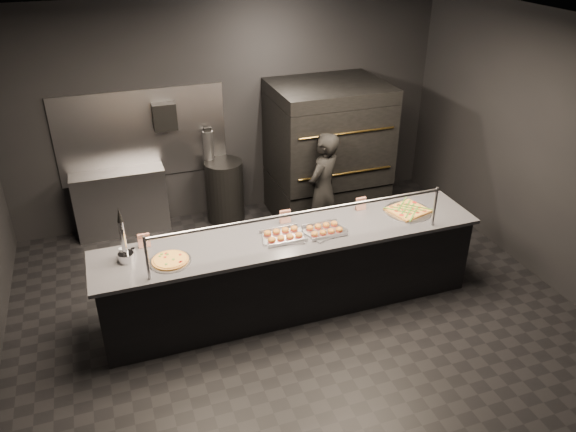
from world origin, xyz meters
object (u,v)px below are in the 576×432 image
object	(u,v)px
service_counter	(292,271)
towel_dispenser	(164,116)
round_pizza	(170,261)
slider_tray_a	(283,235)
pizza_oven	(327,151)
square_pizza	(408,210)
prep_shelf	(121,202)
trash_bin	(225,191)
fire_extinguisher	(208,146)
beer_tap	(124,246)
worker	(323,190)
slider_tray_b	(325,230)

from	to	relation	value
service_counter	towel_dispenser	xyz separation A→B (m)	(-0.90, 2.39, 1.09)
round_pizza	slider_tray_a	bearing A→B (deg)	3.60
pizza_oven	towel_dispenser	xyz separation A→B (m)	(-2.10, 0.49, 0.58)
round_pizza	square_pizza	size ratio (longest dim) A/B	0.79
prep_shelf	trash_bin	distance (m)	1.40
trash_bin	prep_shelf	bearing A→B (deg)	175.91
pizza_oven	slider_tray_a	size ratio (longest dim) A/B	3.90
fire_extinguisher	trash_bin	world-z (taller)	fire_extinguisher
beer_tap	worker	world-z (taller)	worker
towel_dispenser	worker	size ratio (longest dim) A/B	0.23
prep_shelf	towel_dispenser	xyz separation A→B (m)	(0.70, 0.07, 1.10)
slider_tray_a	trash_bin	size ratio (longest dim) A/B	0.56
pizza_oven	round_pizza	world-z (taller)	pizza_oven
towel_dispenser	square_pizza	distance (m)	3.34
service_counter	pizza_oven	bearing A→B (deg)	57.73
fire_extinguisher	square_pizza	xyz separation A→B (m)	(1.75, -2.35, -0.12)
trash_bin	service_counter	bearing A→B (deg)	-84.85
service_counter	trash_bin	world-z (taller)	service_counter
pizza_oven	towel_dispenser	distance (m)	2.23
slider_tray_a	worker	world-z (taller)	worker
slider_tray_a	square_pizza	xyz separation A→B (m)	(1.50, 0.06, -0.01)
slider_tray_a	trash_bin	xyz separation A→B (m)	(-0.10, 2.23, -0.51)
round_pizza	slider_tray_b	world-z (taller)	slider_tray_b
towel_dispenser	worker	xyz separation A→B (m)	(1.74, -1.23, -0.78)
slider_tray_b	worker	world-z (taller)	worker
fire_extinguisher	slider_tray_a	bearing A→B (deg)	-84.09
towel_dispenser	slider_tray_b	world-z (taller)	towel_dispenser
slider_tray_a	worker	size ratio (longest dim) A/B	0.32
beer_tap	slider_tray_a	xyz separation A→B (m)	(1.57, -0.09, -0.14)
square_pizza	trash_bin	world-z (taller)	square_pizza
beer_tap	slider_tray_a	world-z (taller)	beer_tap
slider_tray_a	square_pizza	size ratio (longest dim) A/B	0.95
beer_tap	square_pizza	world-z (taller)	beer_tap
towel_dispenser	fire_extinguisher	xyz separation A→B (m)	(0.55, 0.01, -0.49)
trash_bin	worker	size ratio (longest dim) A/B	0.57
slider_tray_a	towel_dispenser	bearing A→B (deg)	108.41
trash_bin	round_pizza	bearing A→B (deg)	-115.01
pizza_oven	slider_tray_b	world-z (taller)	pizza_oven
pizza_oven	trash_bin	distance (m)	1.53
prep_shelf	worker	xyz separation A→B (m)	(2.44, -1.16, 0.32)
towel_dispenser	slider_tray_b	xyz separation A→B (m)	(1.25, -2.44, -0.61)
beer_tap	round_pizza	xyz separation A→B (m)	(0.40, -0.16, -0.15)
beer_tap	slider_tray_a	size ratio (longest dim) A/B	1.20
slider_tray_a	slider_tray_b	size ratio (longest dim) A/B	1.01
slider_tray_b	trash_bin	distance (m)	2.39
fire_extinguisher	square_pizza	size ratio (longest dim) A/B	0.98
slider_tray_b	service_counter	bearing A→B (deg)	171.99
slider_tray_b	fire_extinguisher	bearing A→B (deg)	105.90
round_pizza	square_pizza	world-z (taller)	square_pizza
fire_extinguisher	slider_tray_a	size ratio (longest dim) A/B	1.03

